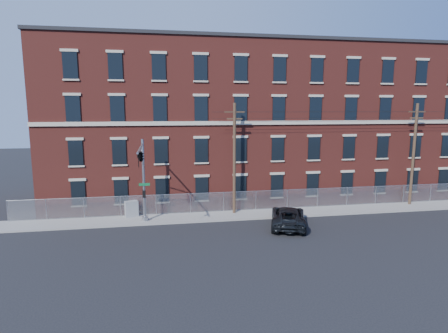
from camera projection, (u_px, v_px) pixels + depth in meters
ground at (223, 236)px, 27.68m from camera, size 140.00×140.00×0.00m
sidewalk at (338, 210)px, 34.55m from camera, size 65.00×3.00×0.12m
mill_building at (305, 121)px, 41.97m from camera, size 55.30×14.32×16.30m
chain_link_fence at (332, 197)px, 35.66m from camera, size 59.06×0.06×1.85m
traffic_signal_mast at (142, 164)px, 27.95m from camera, size 0.90×6.75×7.00m
utility_pole_near at (234, 157)px, 32.63m from camera, size 1.80×0.28×10.00m
utility_pole_mid at (414, 153)px, 35.65m from camera, size 1.80×0.28×10.00m
overhead_wires at (417, 114)px, 35.05m from camera, size 40.00×0.62×0.62m
pickup_truck at (288, 217)px, 29.88m from camera, size 4.36×6.34×1.61m
utility_cabinet at (132, 209)px, 32.18m from camera, size 1.24×0.88×1.41m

